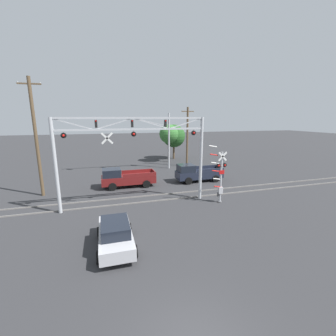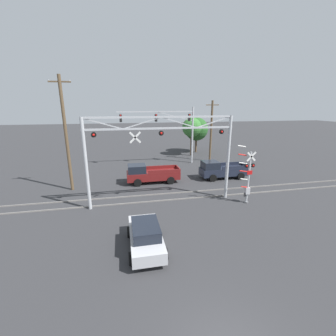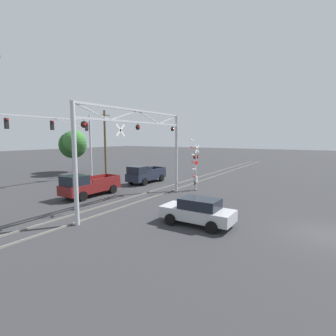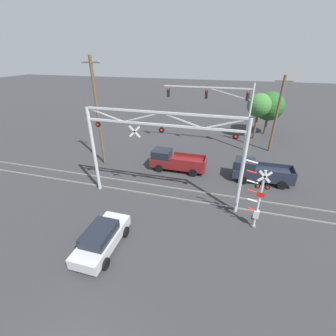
{
  "view_description": "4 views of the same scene",
  "coord_description": "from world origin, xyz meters",
  "px_view_note": "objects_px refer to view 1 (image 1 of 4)",
  "views": [
    {
      "loc": [
        -2.29,
        -4.91,
        6.94
      ],
      "look_at": [
        2.32,
        10.94,
        3.24
      ],
      "focal_mm": 24.0,
      "sensor_mm": 36.0,
      "label": 1
    },
    {
      "loc": [
        -2.93,
        -4.51,
        7.77
      ],
      "look_at": [
        0.71,
        13.2,
        2.7
      ],
      "focal_mm": 24.0,
      "sensor_mm": 36.0,
      "label": 2
    },
    {
      "loc": [
        -15.2,
        0.23,
        5.01
      ],
      "look_at": [
        1.81,
        10.87,
        2.64
      ],
      "focal_mm": 28.0,
      "sensor_mm": 36.0,
      "label": 3
    },
    {
      "loc": [
        4.45,
        -1.83,
        10.49
      ],
      "look_at": [
        0.32,
        12.82,
        2.59
      ],
      "focal_mm": 24.0,
      "sensor_mm": 36.0,
      "label": 4
    }
  ],
  "objects_px": {
    "background_tree_beyond_span": "(174,136)",
    "background_tree_far_left_verge": "(169,134)",
    "crossing_gantry": "(134,148)",
    "utility_pole_left": "(36,137)",
    "crossing_signal_mast": "(220,179)",
    "pickup_truck_following": "(197,173)",
    "pickup_truck_lead": "(126,178)",
    "utility_pole_right": "(187,136)",
    "sedan_waiting": "(115,234)",
    "traffic_signal_span": "(151,131)"
  },
  "relations": [
    {
      "from": "pickup_truck_following",
      "to": "utility_pole_right",
      "type": "relative_size",
      "value": 0.61
    },
    {
      "from": "crossing_gantry",
      "to": "utility_pole_left",
      "type": "relative_size",
      "value": 1.12
    },
    {
      "from": "utility_pole_left",
      "to": "utility_pole_right",
      "type": "xyz_separation_m",
      "value": [
        17.13,
        8.19,
        -0.94
      ]
    },
    {
      "from": "crossing_signal_mast",
      "to": "pickup_truck_following",
      "type": "xyz_separation_m",
      "value": [
        0.74,
        6.47,
        -1.1
      ]
    },
    {
      "from": "crossing_gantry",
      "to": "background_tree_beyond_span",
      "type": "height_order",
      "value": "crossing_gantry"
    },
    {
      "from": "crossing_signal_mast",
      "to": "pickup_truck_following",
      "type": "bearing_deg",
      "value": 83.43
    },
    {
      "from": "crossing_signal_mast",
      "to": "traffic_signal_span",
      "type": "distance_m",
      "value": 14.37
    },
    {
      "from": "traffic_signal_span",
      "to": "pickup_truck_lead",
      "type": "height_order",
      "value": "traffic_signal_span"
    },
    {
      "from": "pickup_truck_lead",
      "to": "pickup_truck_following",
      "type": "height_order",
      "value": "same"
    },
    {
      "from": "background_tree_far_left_verge",
      "to": "utility_pole_right",
      "type": "bearing_deg",
      "value": -68.82
    },
    {
      "from": "sedan_waiting",
      "to": "pickup_truck_following",
      "type": "bearing_deg",
      "value": 49.04
    },
    {
      "from": "background_tree_far_left_verge",
      "to": "utility_pole_left",
      "type": "bearing_deg",
      "value": -141.9
    },
    {
      "from": "utility_pole_left",
      "to": "background_tree_far_left_verge",
      "type": "height_order",
      "value": "utility_pole_left"
    },
    {
      "from": "traffic_signal_span",
      "to": "utility_pole_left",
      "type": "height_order",
      "value": "utility_pole_left"
    },
    {
      "from": "sedan_waiting",
      "to": "background_tree_beyond_span",
      "type": "bearing_deg",
      "value": 65.77
    },
    {
      "from": "crossing_gantry",
      "to": "utility_pole_left",
      "type": "height_order",
      "value": "utility_pole_left"
    },
    {
      "from": "crossing_gantry",
      "to": "crossing_signal_mast",
      "type": "distance_m",
      "value": 7.39
    },
    {
      "from": "crossing_signal_mast",
      "to": "utility_pole_right",
      "type": "xyz_separation_m",
      "value": [
        2.55,
        14.23,
        2.3
      ]
    },
    {
      "from": "crossing_signal_mast",
      "to": "pickup_truck_lead",
      "type": "height_order",
      "value": "crossing_signal_mast"
    },
    {
      "from": "crossing_gantry",
      "to": "background_tree_beyond_span",
      "type": "relative_size",
      "value": 1.97
    },
    {
      "from": "background_tree_beyond_span",
      "to": "utility_pole_right",
      "type": "bearing_deg",
      "value": -90.55
    },
    {
      "from": "background_tree_beyond_span",
      "to": "traffic_signal_span",
      "type": "bearing_deg",
      "value": -127.69
    },
    {
      "from": "utility_pole_left",
      "to": "background_tree_beyond_span",
      "type": "height_order",
      "value": "utility_pole_left"
    },
    {
      "from": "sedan_waiting",
      "to": "background_tree_beyond_span",
      "type": "relative_size",
      "value": 0.72
    },
    {
      "from": "crossing_signal_mast",
      "to": "background_tree_beyond_span",
      "type": "relative_size",
      "value": 0.83
    },
    {
      "from": "crossing_signal_mast",
      "to": "background_tree_far_left_verge",
      "type": "bearing_deg",
      "value": 86.9
    },
    {
      "from": "pickup_truck_lead",
      "to": "utility_pole_left",
      "type": "xyz_separation_m",
      "value": [
        -7.53,
        -0.55,
        4.34
      ]
    },
    {
      "from": "pickup_truck_following",
      "to": "utility_pole_right",
      "type": "bearing_deg",
      "value": 76.93
    },
    {
      "from": "crossing_signal_mast",
      "to": "utility_pole_left",
      "type": "relative_size",
      "value": 0.47
    },
    {
      "from": "crossing_gantry",
      "to": "utility_pole_left",
      "type": "bearing_deg",
      "value": 149.28
    },
    {
      "from": "pickup_truck_lead",
      "to": "crossing_gantry",
      "type": "bearing_deg",
      "value": -87.01
    },
    {
      "from": "crossing_signal_mast",
      "to": "utility_pole_left",
      "type": "bearing_deg",
      "value": 157.5
    },
    {
      "from": "background_tree_beyond_span",
      "to": "crossing_gantry",
      "type": "bearing_deg",
      "value": -115.91
    },
    {
      "from": "pickup_truck_lead",
      "to": "background_tree_beyond_span",
      "type": "xyz_separation_m",
      "value": [
        9.66,
        14.14,
        2.96
      ]
    },
    {
      "from": "crossing_signal_mast",
      "to": "utility_pole_left",
      "type": "height_order",
      "value": "utility_pole_left"
    },
    {
      "from": "pickup_truck_following",
      "to": "utility_pole_left",
      "type": "height_order",
      "value": "utility_pole_left"
    },
    {
      "from": "utility_pole_left",
      "to": "background_tree_beyond_span",
      "type": "distance_m",
      "value": 22.66
    },
    {
      "from": "background_tree_beyond_span",
      "to": "sedan_waiting",
      "type": "bearing_deg",
      "value": -114.23
    },
    {
      "from": "pickup_truck_lead",
      "to": "background_tree_beyond_span",
      "type": "bearing_deg",
      "value": 55.66
    },
    {
      "from": "sedan_waiting",
      "to": "crossing_signal_mast",
      "type": "bearing_deg",
      "value": 26.93
    },
    {
      "from": "utility_pole_right",
      "to": "background_tree_beyond_span",
      "type": "xyz_separation_m",
      "value": [
        0.06,
        6.5,
        -0.44
      ]
    },
    {
      "from": "utility_pole_right",
      "to": "background_tree_beyond_span",
      "type": "bearing_deg",
      "value": 89.45
    },
    {
      "from": "traffic_signal_span",
      "to": "pickup_truck_lead",
      "type": "relative_size",
      "value": 1.86
    },
    {
      "from": "utility_pole_left",
      "to": "background_tree_beyond_span",
      "type": "xyz_separation_m",
      "value": [
        17.19,
        14.69,
        -1.38
      ]
    },
    {
      "from": "traffic_signal_span",
      "to": "background_tree_far_left_verge",
      "type": "xyz_separation_m",
      "value": [
        3.79,
        4.51,
        -0.8
      ]
    },
    {
      "from": "utility_pole_left",
      "to": "utility_pole_right",
      "type": "relative_size",
      "value": 1.22
    },
    {
      "from": "utility_pole_right",
      "to": "background_tree_far_left_verge",
      "type": "distance_m",
      "value": 4.31
    },
    {
      "from": "traffic_signal_span",
      "to": "background_tree_far_left_verge",
      "type": "height_order",
      "value": "traffic_signal_span"
    },
    {
      "from": "background_tree_beyond_span",
      "to": "background_tree_far_left_verge",
      "type": "distance_m",
      "value": 3.01
    },
    {
      "from": "utility_pole_right",
      "to": "background_tree_far_left_verge",
      "type": "bearing_deg",
      "value": 111.18
    }
  ]
}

